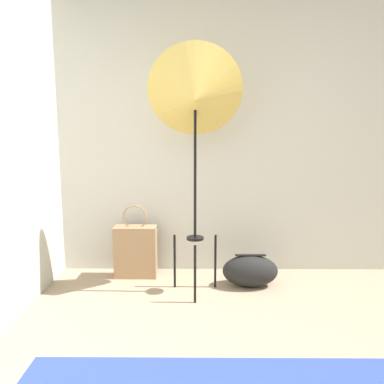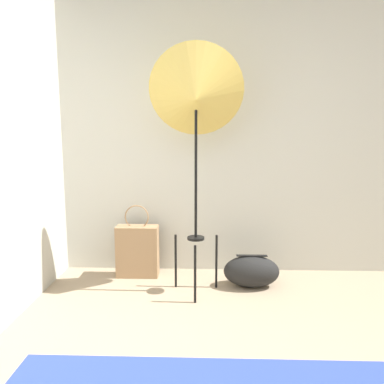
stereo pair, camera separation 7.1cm
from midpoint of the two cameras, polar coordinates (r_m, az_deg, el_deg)
wall_back at (r=3.49m, az=1.30°, el=8.91°), size 8.00×0.05×2.60m
photo_umbrella at (r=2.95m, az=-0.22°, el=14.33°), size 0.76×0.51×1.98m
tote_bag at (r=3.49m, az=-9.16°, el=-8.86°), size 0.38×0.16×0.66m
duffel_bag at (r=3.30m, az=8.23°, el=-11.80°), size 0.47×0.27×0.28m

